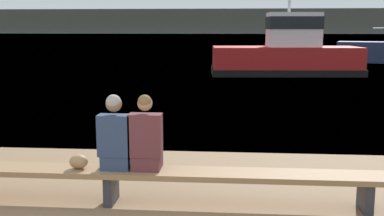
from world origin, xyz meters
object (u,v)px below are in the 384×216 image
object	(u,v)px
bench_main	(111,175)
shopping_bag	(79,162)
person_right	(146,139)
tugboat_red	(287,55)
person_left	(115,137)

from	to	relation	value
bench_main	shopping_bag	world-z (taller)	shopping_bag
person_right	shopping_bag	world-z (taller)	person_right
bench_main	tugboat_red	world-z (taller)	tugboat_red
person_left	person_right	size ratio (longest dim) A/B	1.00
bench_main	shopping_bag	bearing A→B (deg)	-178.73
bench_main	person_left	size ratio (longest dim) A/B	7.16
shopping_bag	tugboat_red	bearing A→B (deg)	75.34
person_left	tugboat_red	distance (m)	18.84
bench_main	person_right	distance (m)	0.71
person_left	tugboat_red	xyz separation A→B (m)	(4.29, 18.34, 0.06)
person_left	person_right	distance (m)	0.42
person_left	bench_main	bearing A→B (deg)	-173.20
bench_main	shopping_bag	size ratio (longest dim) A/B	29.05
bench_main	person_left	distance (m)	0.53
tugboat_red	shopping_bag	bearing A→B (deg)	161.11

